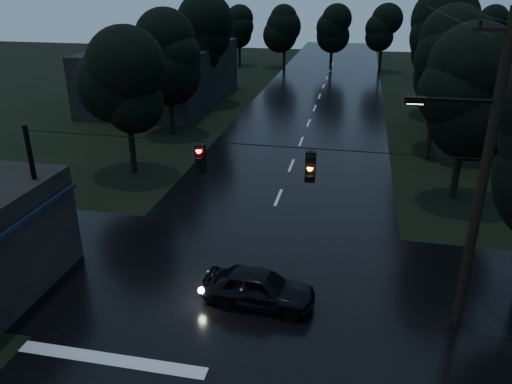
% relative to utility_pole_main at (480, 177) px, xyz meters
% --- Properties ---
extents(main_road, '(12.00, 120.00, 0.02)m').
position_rel_utility_pole_main_xyz_m(main_road, '(-7.41, 19.00, -5.26)').
color(main_road, black).
rests_on(main_road, ground).
extents(cross_street, '(60.00, 9.00, 0.02)m').
position_rel_utility_pole_main_xyz_m(cross_street, '(-7.41, 1.00, -5.26)').
color(cross_street, black).
rests_on(cross_street, ground).
extents(building_far_right, '(10.00, 14.00, 4.40)m').
position_rel_utility_pole_main_xyz_m(building_far_right, '(6.59, 23.00, -3.06)').
color(building_far_right, black).
rests_on(building_far_right, ground).
extents(building_far_left, '(10.00, 16.00, 5.00)m').
position_rel_utility_pole_main_xyz_m(building_far_left, '(-21.41, 29.00, -2.76)').
color(building_far_left, black).
rests_on(building_far_left, ground).
extents(utility_pole_main, '(3.50, 0.30, 10.00)m').
position_rel_utility_pole_main_xyz_m(utility_pole_main, '(0.00, 0.00, 0.00)').
color(utility_pole_main, black).
rests_on(utility_pole_main, ground).
extents(utility_pole_far, '(2.00, 0.30, 7.50)m').
position_rel_utility_pole_main_xyz_m(utility_pole_far, '(0.89, 17.00, -1.38)').
color(utility_pole_far, black).
rests_on(utility_pole_far, ground).
extents(anchor_pole_left, '(0.18, 0.18, 6.00)m').
position_rel_utility_pole_main_xyz_m(anchor_pole_left, '(-14.91, 0.00, -2.26)').
color(anchor_pole_left, black).
rests_on(anchor_pole_left, ground).
extents(span_signals, '(15.00, 0.37, 1.12)m').
position_rel_utility_pole_main_xyz_m(span_signals, '(-6.85, -0.01, -0.01)').
color(span_signals, black).
rests_on(span_signals, ground).
extents(tree_left_a, '(3.92, 3.92, 8.26)m').
position_rel_utility_pole_main_xyz_m(tree_left_a, '(-16.41, 11.00, -0.02)').
color(tree_left_a, black).
rests_on(tree_left_a, ground).
extents(tree_left_b, '(4.20, 4.20, 8.85)m').
position_rel_utility_pole_main_xyz_m(tree_left_b, '(-17.01, 19.00, 0.36)').
color(tree_left_b, black).
rests_on(tree_left_b, ground).
extents(tree_left_c, '(4.48, 4.48, 9.44)m').
position_rel_utility_pole_main_xyz_m(tree_left_c, '(-17.61, 29.00, 0.74)').
color(tree_left_c, black).
rests_on(tree_left_c, ground).
extents(tree_right_a, '(4.20, 4.20, 8.85)m').
position_rel_utility_pole_main_xyz_m(tree_right_a, '(1.59, 11.00, 0.36)').
color(tree_right_a, black).
rests_on(tree_right_a, ground).
extents(tree_right_b, '(4.48, 4.48, 9.44)m').
position_rel_utility_pole_main_xyz_m(tree_right_b, '(2.19, 19.00, 0.74)').
color(tree_right_b, black).
rests_on(tree_right_b, ground).
extents(tree_right_c, '(4.76, 4.76, 10.03)m').
position_rel_utility_pole_main_xyz_m(tree_right_c, '(2.79, 29.00, 1.11)').
color(tree_right_c, black).
rests_on(tree_right_c, ground).
extents(car, '(4.04, 1.85, 1.34)m').
position_rel_utility_pole_main_xyz_m(car, '(-6.59, -0.28, -4.59)').
color(car, black).
rests_on(car, ground).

